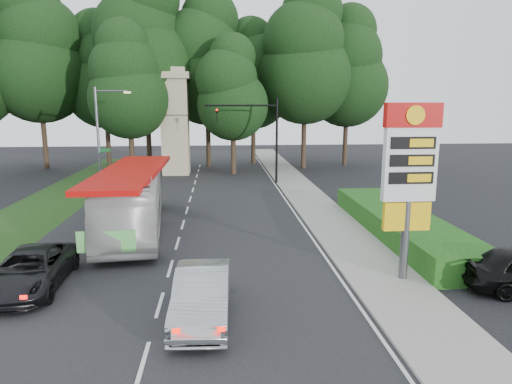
{
  "coord_description": "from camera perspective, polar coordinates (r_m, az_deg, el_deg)",
  "views": [
    {
      "loc": [
        2.11,
        -14.33,
        6.85
      ],
      "look_at": [
        4.03,
        9.21,
        2.2
      ],
      "focal_mm": 32.0,
      "sensor_mm": 36.0,
      "label": 1
    }
  ],
  "objects": [
    {
      "name": "gas_station_pylon",
      "position": [
        17.96,
        18.66,
        2.86
      ],
      "size": [
        2.1,
        0.45,
        6.85
      ],
      "color": "#59595E",
      "rests_on": "ground"
    },
    {
      "name": "tree_monument_right",
      "position": [
        43.87,
        -2.93,
        12.64
      ],
      "size": [
        6.72,
        6.72,
        13.2
      ],
      "color": "#2D2116",
      "rests_on": "ground"
    },
    {
      "name": "tree_west_mid",
      "position": [
        52.77,
        -25.7,
        15.34
      ],
      "size": [
        9.8,
        9.8,
        19.25
      ],
      "color": "#2D2116",
      "rests_on": "ground"
    },
    {
      "name": "ground",
      "position": [
        16.02,
        -12.17,
        -14.45
      ],
      "size": [
        120.0,
        120.0,
        0.0
      ],
      "primitive_type": "plane",
      "color": "black",
      "rests_on": "ground"
    },
    {
      "name": "traffic_signal_mast",
      "position": [
        38.55,
        0.66,
        7.9
      ],
      "size": [
        6.1,
        0.35,
        7.2
      ],
      "color": "black",
      "rests_on": "ground"
    },
    {
      "name": "tree_east_near",
      "position": [
        51.55,
        -0.35,
        14.29
      ],
      "size": [
        8.12,
        8.12,
        15.95
      ],
      "color": "#2D2116",
      "rests_on": "ground"
    },
    {
      "name": "tree_west_near",
      "position": [
        52.83,
        -18.48,
        14.02
      ],
      "size": [
        8.4,
        8.4,
        16.5
      ],
      "color": "#2D2116",
      "rests_on": "ground"
    },
    {
      "name": "road_surface",
      "position": [
        27.29,
        -8.97,
        -3.52
      ],
      "size": [
        14.0,
        80.0,
        0.02
      ],
      "primitive_type": "cube",
      "color": "black",
      "rests_on": "ground"
    },
    {
      "name": "sidewalk_right",
      "position": [
        27.93,
        8.71,
        -3.06
      ],
      "size": [
        3.0,
        80.0,
        0.12
      ],
      "primitive_type": "cube",
      "color": "gray",
      "rests_on": "ground"
    },
    {
      "name": "tree_center_left",
      "position": [
        48.14,
        -13.75,
        17.0
      ],
      "size": [
        10.08,
        10.08,
        19.8
      ],
      "color": "#2D2116",
      "rests_on": "ground"
    },
    {
      "name": "transit_bus",
      "position": [
        25.38,
        -15.21,
        -1.01
      ],
      "size": [
        4.07,
        12.32,
        3.37
      ],
      "primitive_type": "imported",
      "rotation": [
        0.0,
        0.0,
        0.1
      ],
      "color": "beige",
      "rests_on": "ground"
    },
    {
      "name": "hedge",
      "position": [
        25.02,
        17.58,
        -3.86
      ],
      "size": [
        3.0,
        14.0,
        1.2
      ],
      "primitive_type": "cube",
      "color": "#144512",
      "rests_on": "ground"
    },
    {
      "name": "tree_center_right",
      "position": [
        49.52,
        -6.18,
        15.91
      ],
      "size": [
        9.24,
        9.24,
        18.15
      ],
      "color": "#2D2116",
      "rests_on": "ground"
    },
    {
      "name": "suv_charcoal",
      "position": [
        19.16,
        -26.39,
        -8.71
      ],
      "size": [
        2.63,
        5.35,
        1.46
      ],
      "primitive_type": "imported",
      "rotation": [
        0.0,
        0.0,
        0.04
      ],
      "color": "black",
      "rests_on": "ground"
    },
    {
      "name": "tree_monument_left",
      "position": [
        44.12,
        -15.68,
        13.11
      ],
      "size": [
        7.28,
        7.28,
        14.3
      ],
      "color": "#2D2116",
      "rests_on": "ground"
    },
    {
      "name": "tree_far_east",
      "position": [
        51.37,
        11.41,
        14.84
      ],
      "size": [
        8.68,
        8.68,
        17.05
      ],
      "color": "#2D2116",
      "rests_on": "ground"
    },
    {
      "name": "grass_verge_left",
      "position": [
        35.03,
        -23.93,
        -1.1
      ],
      "size": [
        5.0,
        50.0,
        0.02
      ],
      "primitive_type": "cube",
      "color": "#193814",
      "rests_on": "ground"
    },
    {
      "name": "monument",
      "position": [
        44.55,
        -10.08,
        8.73
      ],
      "size": [
        3.0,
        3.0,
        10.05
      ],
      "color": "tan",
      "rests_on": "ground"
    },
    {
      "name": "tree_east_mid",
      "position": [
        48.37,
        6.19,
        16.42
      ],
      "size": [
        9.52,
        9.52,
        18.7
      ],
      "color": "#2D2116",
      "rests_on": "ground"
    },
    {
      "name": "sedan_silver",
      "position": [
        15.07,
        -6.76,
        -12.59
      ],
      "size": [
        1.87,
        4.96,
        1.62
      ],
      "primitive_type": "imported",
      "rotation": [
        0.0,
        0.0,
        -0.03
      ],
      "color": "#9EA1A6",
      "rests_on": "ground"
    },
    {
      "name": "streetlight_signs",
      "position": [
        37.54,
        -18.83,
        6.87
      ],
      "size": [
        2.75,
        0.98,
        8.0
      ],
      "color": "#59595E",
      "rests_on": "ground"
    }
  ]
}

